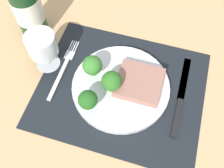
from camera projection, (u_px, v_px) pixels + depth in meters
The scene contains 11 objects.
ground_plane at pixel (120, 92), 67.37cm from camera, with size 140.00×110.00×3.00cm, color tan.
placemat at pixel (121, 89), 65.93cm from camera, with size 41.48×34.22×0.30cm, color black.
plate at pixel (121, 87), 65.10cm from camera, with size 24.41×24.41×1.60cm, color silver.
steak at pixel (139, 83), 63.56cm from camera, with size 11.01×10.30×2.14cm, color #9E6B5B.
broccoli_front_edge at pixel (92, 65), 62.54cm from camera, with size 4.87×4.87×6.51cm.
broccoli_near_steak at pixel (112, 81), 60.52cm from camera, with size 4.85×4.85×6.45cm.
broccoli_back_left at pixel (88, 100), 58.42cm from camera, with size 4.54×4.54×6.00cm.
fork at pixel (64, 68), 68.49cm from camera, with size 2.40×19.20×0.50cm.
knife at pixel (180, 101), 63.68cm from camera, with size 1.80×23.00×0.80cm.
wine_bottle at pixel (26, 4), 65.87cm from camera, with size 7.65×7.65×29.72cm.
wine_glass at pixel (42, 46), 63.31cm from camera, with size 7.43×7.43×11.04cm.
Camera 1 is at (6.81, -30.44, 58.29)cm, focal length 41.67 mm.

